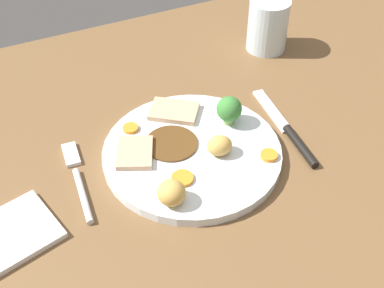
{
  "coord_description": "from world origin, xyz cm",
  "views": [
    {
      "loc": [
        -24.69,
        -44.06,
        52.89
      ],
      "look_at": [
        -3.08,
        1.46,
        6.0
      ],
      "focal_mm": 46.74,
      "sensor_mm": 36.0,
      "label": 1
    }
  ],
  "objects_px": {
    "broccoli_floret": "(229,110)",
    "roast_potato_right": "(171,193)",
    "meat_slice_under": "(135,153)",
    "carrot_coin_back": "(182,178)",
    "dinner_plate": "(192,153)",
    "carrot_coin_front": "(269,155)",
    "carrot_coin_side": "(130,128)",
    "meat_slice_main": "(174,111)",
    "fork": "(78,178)",
    "knife": "(289,132)",
    "folded_napkin": "(9,235)",
    "water_glass": "(268,25)",
    "roast_potato_left": "(219,146)"
  },
  "relations": [
    {
      "from": "fork",
      "to": "carrot_coin_back",
      "type": "bearing_deg",
      "value": -115.87
    },
    {
      "from": "roast_potato_right",
      "to": "carrot_coin_back",
      "type": "relative_size",
      "value": 1.24
    },
    {
      "from": "broccoli_floret",
      "to": "roast_potato_right",
      "type": "bearing_deg",
      "value": -142.77
    },
    {
      "from": "carrot_coin_front",
      "to": "knife",
      "type": "height_order",
      "value": "carrot_coin_front"
    },
    {
      "from": "roast_potato_right",
      "to": "folded_napkin",
      "type": "xyz_separation_m",
      "value": [
        -0.2,
        0.04,
        -0.03
      ]
    },
    {
      "from": "roast_potato_right",
      "to": "water_glass",
      "type": "bearing_deg",
      "value": 41.84
    },
    {
      "from": "water_glass",
      "to": "roast_potato_left",
      "type": "bearing_deg",
      "value": -133.84
    },
    {
      "from": "dinner_plate",
      "to": "carrot_coin_side",
      "type": "bearing_deg",
      "value": 129.61
    },
    {
      "from": "carrot_coin_side",
      "to": "meat_slice_under",
      "type": "bearing_deg",
      "value": -103.75
    },
    {
      "from": "roast_potato_right",
      "to": "carrot_coin_side",
      "type": "distance_m",
      "value": 0.15
    },
    {
      "from": "roast_potato_right",
      "to": "carrot_coin_back",
      "type": "bearing_deg",
      "value": 45.88
    },
    {
      "from": "roast_potato_left",
      "to": "broccoli_floret",
      "type": "relative_size",
      "value": 0.8
    },
    {
      "from": "meat_slice_main",
      "to": "carrot_coin_side",
      "type": "height_order",
      "value": "meat_slice_main"
    },
    {
      "from": "roast_potato_right",
      "to": "fork",
      "type": "height_order",
      "value": "roast_potato_right"
    },
    {
      "from": "carrot_coin_side",
      "to": "folded_napkin",
      "type": "height_order",
      "value": "carrot_coin_side"
    },
    {
      "from": "meat_slice_under",
      "to": "roast_potato_right",
      "type": "distance_m",
      "value": 0.1
    },
    {
      "from": "carrot_coin_front",
      "to": "carrot_coin_side",
      "type": "height_order",
      "value": "same"
    },
    {
      "from": "meat_slice_under",
      "to": "roast_potato_right",
      "type": "relative_size",
      "value": 1.7
    },
    {
      "from": "meat_slice_under",
      "to": "roast_potato_right",
      "type": "height_order",
      "value": "roast_potato_right"
    },
    {
      "from": "carrot_coin_side",
      "to": "folded_napkin",
      "type": "bearing_deg",
      "value": -151.25
    },
    {
      "from": "carrot_coin_side",
      "to": "broccoli_floret",
      "type": "distance_m",
      "value": 0.15
    },
    {
      "from": "dinner_plate",
      "to": "folded_napkin",
      "type": "distance_m",
      "value": 0.26
    },
    {
      "from": "carrot_coin_side",
      "to": "fork",
      "type": "bearing_deg",
      "value": -152.04
    },
    {
      "from": "roast_potato_right",
      "to": "fork",
      "type": "distance_m",
      "value": 0.14
    },
    {
      "from": "carrot_coin_back",
      "to": "water_glass",
      "type": "relative_size",
      "value": 0.32
    },
    {
      "from": "fork",
      "to": "knife",
      "type": "bearing_deg",
      "value": -93.53
    },
    {
      "from": "meat_slice_under",
      "to": "carrot_coin_back",
      "type": "bearing_deg",
      "value": -60.48
    },
    {
      "from": "dinner_plate",
      "to": "carrot_coin_front",
      "type": "bearing_deg",
      "value": -33.76
    },
    {
      "from": "carrot_coin_front",
      "to": "broccoli_floret",
      "type": "xyz_separation_m",
      "value": [
        -0.02,
        0.09,
        0.02
      ]
    },
    {
      "from": "dinner_plate",
      "to": "roast_potato_left",
      "type": "xyz_separation_m",
      "value": [
        0.03,
        -0.02,
        0.02
      ]
    },
    {
      "from": "roast_potato_right",
      "to": "broccoli_floret",
      "type": "relative_size",
      "value": 0.82
    },
    {
      "from": "meat_slice_main",
      "to": "roast_potato_right",
      "type": "distance_m",
      "value": 0.17
    },
    {
      "from": "dinner_plate",
      "to": "carrot_coin_back",
      "type": "xyz_separation_m",
      "value": [
        -0.04,
        -0.05,
        0.01
      ]
    },
    {
      "from": "roast_potato_left",
      "to": "knife",
      "type": "xyz_separation_m",
      "value": [
        0.12,
        0.0,
        -0.02
      ]
    },
    {
      "from": "meat_slice_main",
      "to": "knife",
      "type": "height_order",
      "value": "meat_slice_main"
    },
    {
      "from": "meat_slice_under",
      "to": "broccoli_floret",
      "type": "xyz_separation_m",
      "value": [
        0.15,
        0.01,
        0.02
      ]
    },
    {
      "from": "roast_potato_right",
      "to": "folded_napkin",
      "type": "height_order",
      "value": "roast_potato_right"
    },
    {
      "from": "meat_slice_under",
      "to": "carrot_coin_side",
      "type": "distance_m",
      "value": 0.05
    },
    {
      "from": "knife",
      "to": "roast_potato_right",
      "type": "bearing_deg",
      "value": 110.35
    },
    {
      "from": "meat_slice_main",
      "to": "meat_slice_under",
      "type": "distance_m",
      "value": 0.1
    },
    {
      "from": "knife",
      "to": "carrot_coin_front",
      "type": "bearing_deg",
      "value": 128.75
    },
    {
      "from": "meat_slice_main",
      "to": "carrot_coin_side",
      "type": "bearing_deg",
      "value": -174.37
    },
    {
      "from": "meat_slice_under",
      "to": "carrot_coin_back",
      "type": "relative_size",
      "value": 2.11
    },
    {
      "from": "broccoli_floret",
      "to": "knife",
      "type": "relative_size",
      "value": 0.24
    },
    {
      "from": "water_glass",
      "to": "meat_slice_under",
      "type": "bearing_deg",
      "value": -151.07
    },
    {
      "from": "meat_slice_main",
      "to": "broccoli_floret",
      "type": "relative_size",
      "value": 1.6
    },
    {
      "from": "meat_slice_under",
      "to": "broccoli_floret",
      "type": "relative_size",
      "value": 1.39
    },
    {
      "from": "meat_slice_main",
      "to": "carrot_coin_side",
      "type": "distance_m",
      "value": 0.07
    },
    {
      "from": "fork",
      "to": "folded_napkin",
      "type": "xyz_separation_m",
      "value": [
        -0.1,
        -0.06,
        0.0
      ]
    },
    {
      "from": "roast_potato_left",
      "to": "water_glass",
      "type": "distance_m",
      "value": 0.31
    }
  ]
}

